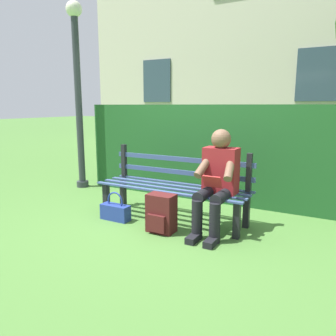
{
  "coord_description": "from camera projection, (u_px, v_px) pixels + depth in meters",
  "views": [
    {
      "loc": [
        -1.86,
        3.47,
        1.42
      ],
      "look_at": [
        0.0,
        0.1,
        0.68
      ],
      "focal_mm": 35.04,
      "sensor_mm": 36.0,
      "label": 1
    }
  ],
  "objects": [
    {
      "name": "ground",
      "position": [
        172.0,
        219.0,
        4.13
      ],
      "size": [
        60.0,
        60.0,
        0.0
      ],
      "primitive_type": "plane",
      "color": "#477533"
    },
    {
      "name": "handbag",
      "position": [
        115.0,
        211.0,
        4.1
      ],
      "size": [
        0.38,
        0.14,
        0.36
      ],
      "color": "navy",
      "rests_on": "ground"
    },
    {
      "name": "park_bench",
      "position": [
        175.0,
        186.0,
        4.11
      ],
      "size": [
        1.94,
        0.53,
        0.88
      ],
      "color": "black",
      "rests_on": "ground"
    },
    {
      "name": "hedge_backdrop",
      "position": [
        244.0,
        151.0,
        4.85
      ],
      "size": [
        5.03,
        0.76,
        1.52
      ],
      "color": "#1E5123",
      "rests_on": "ground"
    },
    {
      "name": "building_facade",
      "position": [
        248.0,
        24.0,
        9.61
      ],
      "size": [
        8.55,
        3.28,
        7.53
      ],
      "color": "beige",
      "rests_on": "ground"
    },
    {
      "name": "person_seated",
      "position": [
        217.0,
        179.0,
        3.63
      ],
      "size": [
        0.44,
        0.73,
        1.16
      ],
      "color": "maroon",
      "rests_on": "ground"
    },
    {
      "name": "lamp_post",
      "position": [
        78.0,
        84.0,
        5.47
      ],
      "size": [
        0.26,
        0.26,
        3.06
      ],
      "color": "#2D3338",
      "rests_on": "ground"
    },
    {
      "name": "backpack",
      "position": [
        161.0,
        214.0,
        3.7
      ],
      "size": [
        0.31,
        0.27,
        0.44
      ],
      "color": "#4C1919",
      "rests_on": "ground"
    }
  ]
}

